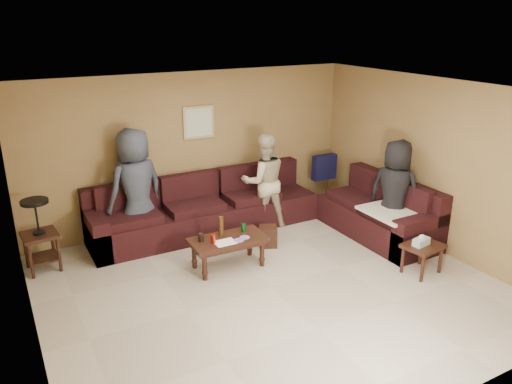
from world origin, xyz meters
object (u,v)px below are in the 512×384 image
waste_bin (268,236)px  side_table_right (422,248)px  end_table_left (39,234)px  person_right (395,193)px  person_middle (264,181)px  person_left (136,188)px  coffee_table (228,242)px  sectional_sofa (267,214)px

waste_bin → side_table_right: bearing=-51.3°
end_table_left → person_right: size_ratio=0.63×
person_right → person_middle: bearing=18.4°
person_left → person_middle: size_ratio=1.16×
person_left → person_right: (3.41, -1.78, -0.09)m
person_right → person_left: bearing=37.6°
person_middle → coffee_table: bearing=53.2°
person_right → end_table_left: bearing=46.6°
sectional_sofa → waste_bin: (-0.22, -0.42, -0.17)m
coffee_table → person_right: (2.55, -0.47, 0.43)m
side_table_right → person_middle: person_middle is taller
waste_bin → person_right: 2.01m
person_left → person_middle: 2.03m
waste_bin → person_right: size_ratio=0.19×
end_table_left → side_table_right: 5.15m
side_table_right → person_middle: 2.69m
end_table_left → sectional_sofa: bearing=-7.1°
person_middle → end_table_left: bearing=9.4°
side_table_right → person_middle: size_ratio=0.36×
sectional_sofa → side_table_right: bearing=-61.4°
side_table_right → person_left: (-3.07, 2.72, 0.53)m
side_table_right → person_middle: bearing=113.7°
coffee_table → sectional_sofa: bearing=35.2°
side_table_right → person_right: size_ratio=0.35×
person_left → person_middle: person_left is taller
waste_bin → person_right: bearing=-24.7°
coffee_table → person_left: size_ratio=0.59×
sectional_sofa → person_middle: person_middle is taller
end_table_left → person_right: person_right is taller
waste_bin → person_left: bearing=149.6°
coffee_table → side_table_right: bearing=-32.4°
coffee_table → waste_bin: coffee_table is taller
end_table_left → person_middle: (3.40, -0.13, 0.25)m
coffee_table → person_middle: bearing=41.6°
person_middle → person_left: bearing=3.4°
coffee_table → person_right: 2.63m
coffee_table → person_left: 1.65m
end_table_left → person_middle: 3.41m
sectional_sofa → side_table_right: 2.44m
person_right → sectional_sofa: bearing=26.4°
waste_bin → person_left: person_left is taller
end_table_left → person_right: bearing=-18.6°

